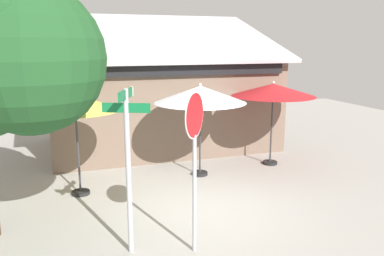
% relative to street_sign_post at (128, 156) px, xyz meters
% --- Properties ---
extents(ground_plane, '(28.00, 28.00, 0.10)m').
position_rel_street_sign_post_xyz_m(ground_plane, '(1.80, 1.23, -1.82)').
color(ground_plane, '#9E9B93').
extents(cafe_building, '(7.96, 5.07, 4.73)m').
position_rel_street_sign_post_xyz_m(cafe_building, '(2.35, 7.07, -0.04)').
color(cafe_building, '#705B4C').
rests_on(cafe_building, ground).
extents(street_sign_post, '(0.75, 0.80, 2.90)m').
position_rel_street_sign_post_xyz_m(street_sign_post, '(0.00, 0.00, 0.00)').
color(street_sign_post, '#A8AAB2').
rests_on(street_sign_post, ground).
extents(stop_sign, '(0.53, 0.61, 2.85)m').
position_rel_street_sign_post_xyz_m(stop_sign, '(1.07, -0.34, 0.23)').
color(stop_sign, '#A8AAB2').
rests_on(stop_sign, ground).
extents(patio_umbrella_mustard_left, '(2.08, 2.08, 2.53)m').
position_rel_street_sign_post_xyz_m(patio_umbrella_mustard_left, '(-0.71, 3.05, 0.47)').
color(patio_umbrella_mustard_left, black).
rests_on(patio_umbrella_mustard_left, ground).
extents(patio_umbrella_ivory_center, '(2.51, 2.51, 2.58)m').
position_rel_street_sign_post_xyz_m(patio_umbrella_ivory_center, '(2.54, 3.45, 0.50)').
color(patio_umbrella_ivory_center, black).
rests_on(patio_umbrella_ivory_center, ground).
extents(patio_umbrella_crimson_right, '(2.49, 2.49, 2.53)m').
position_rel_street_sign_post_xyz_m(patio_umbrella_crimson_right, '(4.92, 3.70, 0.49)').
color(patio_umbrella_crimson_right, black).
rests_on(patio_umbrella_crimson_right, ground).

